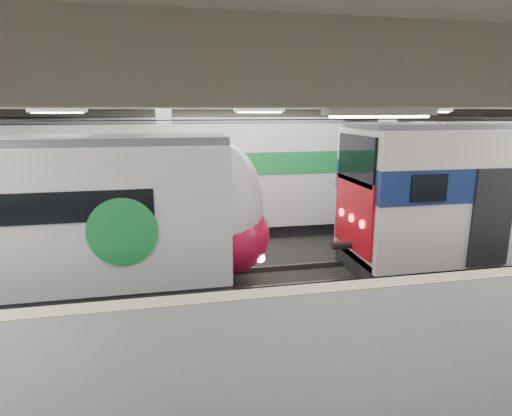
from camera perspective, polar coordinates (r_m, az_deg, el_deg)
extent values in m
cube|color=black|center=(12.99, 2.30, -9.77)|extent=(36.00, 24.00, 0.10)
cube|color=silver|center=(11.99, 2.55, 15.74)|extent=(36.00, 24.00, 0.20)
cube|color=beige|center=(21.93, -3.94, 7.17)|extent=(30.00, 0.10, 5.50)
cube|color=#5B5B5D|center=(7.37, 15.74, -24.52)|extent=(30.00, 7.00, 1.10)
cube|color=#C2B189|center=(9.67, 7.05, -10.69)|extent=(30.00, 0.50, 0.02)
cube|color=beige|center=(14.79, -11.85, 4.08)|extent=(0.50, 0.50, 5.50)
cube|color=beige|center=(16.77, 16.73, 4.84)|extent=(0.50, 0.50, 5.50)
cube|color=beige|center=(11.98, 2.53, 14.30)|extent=(30.00, 18.00, 0.50)
cube|color=#59544C|center=(12.94, 2.30, -9.24)|extent=(30.00, 1.52, 0.16)
cube|color=#59544C|center=(18.04, -1.88, -2.73)|extent=(30.00, 1.52, 0.16)
cylinder|color=black|center=(11.98, 2.51, 11.67)|extent=(30.00, 0.03, 0.03)
cylinder|color=black|center=(17.36, -2.00, 12.10)|extent=(30.00, 0.03, 0.03)
cube|color=white|center=(10.05, 5.36, 12.62)|extent=(26.00, 8.40, 0.12)
ellipsoid|color=silver|center=(12.02, -4.13, 0.14)|extent=(2.13, 2.64, 3.54)
ellipsoid|color=#BA0F35|center=(12.23, -3.51, -3.47)|extent=(2.26, 2.69, 2.17)
cylinder|color=#188739|center=(10.70, -17.37, -3.06)|extent=(1.67, 0.06, 1.67)
cube|color=#AA0B15|center=(13.16, 12.83, -0.79)|extent=(0.08, 2.57, 2.16)
cube|color=black|center=(12.88, 13.21, 6.35)|extent=(0.08, 2.42, 1.41)
cube|color=silver|center=(17.31, -13.23, 4.38)|extent=(14.63, 3.11, 3.96)
cube|color=#188739|center=(17.24, -13.32, 6.10)|extent=(14.67, 3.17, 0.83)
cube|color=#4C4C51|center=(17.13, -13.60, 11.29)|extent=(14.62, 2.59, 0.16)
cube|color=black|center=(17.75, -12.86, -2.59)|extent=(14.62, 2.79, 0.60)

